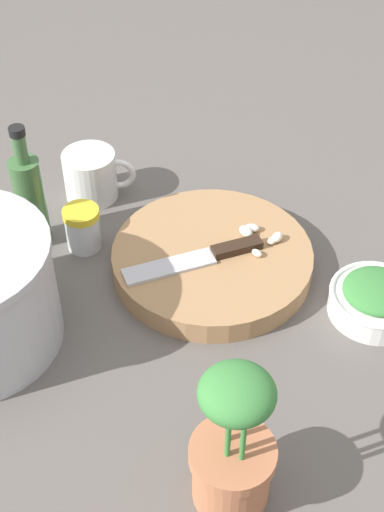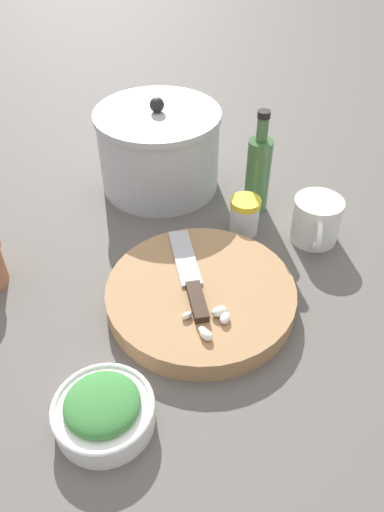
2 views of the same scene
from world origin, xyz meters
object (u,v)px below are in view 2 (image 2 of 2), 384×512
Objects in this scene: cutting_board at (201,295)px; spice_jar at (245,215)px; stock_pot at (159,150)px; oil_bottle at (258,173)px; garlic_cloves at (212,321)px; herb_bowl at (104,410)px; coffee_mug at (316,220)px; chef_knife at (190,278)px.

spice_jar is at bearing 34.34° from cutting_board.
stock_pot reaches higher than spice_jar.
oil_bottle is at bearing 35.17° from cutting_board.
garlic_cloves is 0.50× the size of herb_bowl.
coffee_mug is (0.29, 0.10, -0.00)m from garlic_cloves.
garlic_cloves is 0.63× the size of coffee_mug.
spice_jar is 0.34× the size of oil_bottle.
chef_knife reaches higher than cutting_board.
oil_bottle reaches higher than garlic_cloves.
cutting_board is at bearing -173.62° from coffee_mug.
cutting_board is at bearing -108.52° from stock_pot.
stock_pot is at bearing 53.62° from herb_bowl.
chef_knife is 1.58× the size of herb_bowl.
stock_pot reaches higher than herb_bowl.
stock_pot is (0.12, 0.31, 0.04)m from chef_knife.
cutting_board is 2.27× the size of herb_bowl.
herb_bowl is 1.85× the size of spice_jar.
spice_jar is (0.19, 0.19, -0.01)m from garlic_cloves.
coffee_mug is (0.10, -0.08, 0.01)m from spice_jar.
garlic_cloves is 0.32× the size of oil_bottle.
oil_bottle is at bearing 37.34° from spice_jar.
oil_bottle reaches higher than cutting_board.
garlic_cloves is at bearing -81.73° from chef_knife.
chef_knife is at bearing 77.53° from garlic_cloves.
cutting_board is at bearing -145.66° from spice_jar.
oil_bottle is at bearing -55.75° from stock_pot.
coffee_mug reaches higher than cutting_board.
spice_jar is at bearing 30.48° from herb_bowl.
spice_jar is 0.23m from stock_pot.
oil_bottle is (-0.03, 0.13, 0.04)m from coffee_mug.
chef_knife is 0.27m from coffee_mug.
coffee_mug reaches higher than herb_bowl.
garlic_cloves is at bearing 12.03° from herb_bowl.
herb_bowl is at bearing -126.38° from stock_pot.
stock_pot reaches higher than coffee_mug.
herb_bowl is at bearing -148.51° from oil_bottle.
cutting_board is 0.20m from spice_jar.
garlic_cloves is (-0.03, -0.07, 0.02)m from cutting_board.
cutting_board is 1.44× the size of chef_knife.
garlic_cloves is 0.27m from spice_jar.
spice_jar reaches higher than cutting_board.
chef_knife is 0.27m from oil_bottle.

